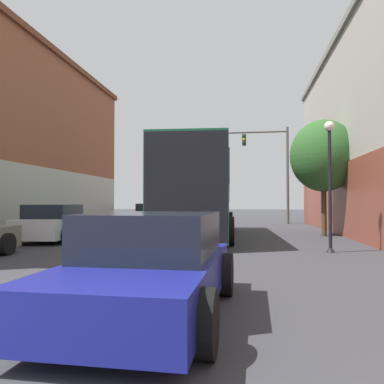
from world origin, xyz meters
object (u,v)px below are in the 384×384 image
object	(u,v)px
traffic_signal_gantry	(243,153)
street_lamp	(330,178)
bus	(200,189)
street_tree_near	(323,156)
parked_car_left_far	(55,223)
parked_car_left_near	(151,213)
hatchback_foreground	(151,266)

from	to	relation	value
traffic_signal_gantry	street_lamp	xyz separation A→B (m)	(2.68, -14.78, -2.72)
bus	street_tree_near	distance (m)	5.73
parked_car_left_far	traffic_signal_gantry	world-z (taller)	traffic_signal_gantry
parked_car_left_far	traffic_signal_gantry	xyz separation A→B (m)	(7.17, 12.80, 4.27)
parked_car_left_near	parked_car_left_far	distance (m)	16.33
bus	parked_car_left_near	xyz separation A→B (m)	(-5.76, 13.80, -1.40)
bus	parked_car_left_near	size ratio (longest dim) A/B	2.25
parked_car_left_near	street_lamp	world-z (taller)	street_lamp
hatchback_foreground	street_tree_near	xyz separation A→B (m)	(4.67, 12.34, 2.92)
bus	parked_car_left_far	distance (m)	6.07
parked_car_left_far	traffic_signal_gantry	distance (m)	15.28
bus	parked_car_left_far	size ratio (longest dim) A/B	2.60
bus	hatchback_foreground	distance (m)	11.35
hatchback_foreground	traffic_signal_gantry	distance (m)	21.97
bus	parked_car_left_far	world-z (taller)	bus
bus	traffic_signal_gantry	size ratio (longest dim) A/B	1.07
street_lamp	street_tree_near	size ratio (longest dim) A/B	0.76
parked_car_left_near	street_lamp	xyz separation A→B (m)	(10.25, -18.30, 1.57)
traffic_signal_gantry	street_lamp	size ratio (longest dim) A/B	2.54
hatchback_foreground	parked_car_left_far	distance (m)	10.64
traffic_signal_gantry	parked_car_left_far	bearing A→B (deg)	-119.24
street_lamp	street_tree_near	bearing A→B (deg)	80.64
parked_car_left_far	street_tree_near	world-z (taller)	street_tree_near
traffic_signal_gantry	street_tree_near	world-z (taller)	traffic_signal_gantry
bus	street_lamp	xyz separation A→B (m)	(4.50, -4.50, 0.16)
hatchback_foreground	parked_car_left_near	xyz separation A→B (m)	(-6.50, 25.04, 0.02)
hatchback_foreground	parked_car_left_near	distance (m)	25.87
hatchback_foreground	traffic_signal_gantry	bearing A→B (deg)	-1.43
parked_car_left_near	traffic_signal_gantry	world-z (taller)	traffic_signal_gantry
parked_car_left_near	parked_car_left_far	world-z (taller)	parked_car_left_far
traffic_signal_gantry	street_lamp	bearing A→B (deg)	-79.72
street_lamp	hatchback_foreground	bearing A→B (deg)	-119.10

